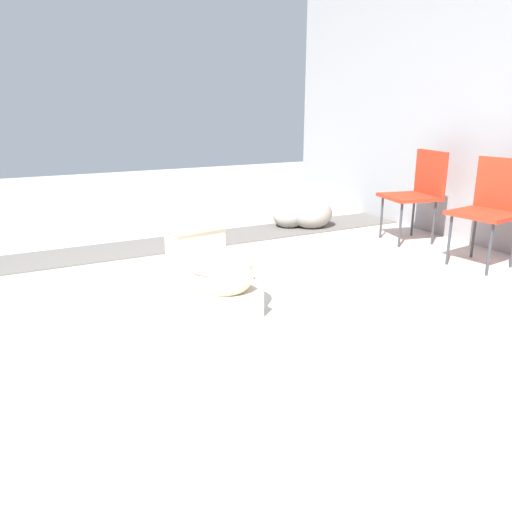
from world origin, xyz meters
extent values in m
plane|color=#B7B2A8|center=(0.00, 0.00, 0.00)|extent=(14.00, 14.00, 0.00)
cube|color=#605B56|center=(-1.38, 0.50, 0.01)|extent=(0.56, 8.00, 0.01)
cube|color=beige|center=(0.20, 0.22, 0.09)|extent=(0.64, 0.42, 0.17)
ellipsoid|color=beige|center=(0.30, 0.23, 0.26)|extent=(0.49, 0.42, 0.28)
cylinder|color=beige|center=(0.30, 0.23, 0.32)|extent=(0.44, 0.44, 0.03)
cube|color=beige|center=(0.00, 0.19, 0.32)|extent=(0.23, 0.36, 0.30)
cube|color=beige|center=(0.00, 0.19, 0.49)|extent=(0.25, 0.39, 0.04)
cylinder|color=silver|center=(-0.02, 0.27, 0.51)|extent=(0.02, 0.02, 0.01)
cube|color=red|center=(-0.47, 2.46, 0.42)|extent=(0.52, 0.52, 0.03)
cube|color=red|center=(-0.43, 2.65, 0.64)|extent=(0.44, 0.13, 0.40)
cylinder|color=#38383D|center=(-0.34, 2.25, 0.20)|extent=(0.02, 0.02, 0.40)
cylinder|color=#38383D|center=(-0.68, 2.33, 0.20)|extent=(0.02, 0.02, 0.40)
cylinder|color=#38383D|center=(-0.27, 2.59, 0.20)|extent=(0.02, 0.02, 0.40)
cylinder|color=#38383D|center=(-0.60, 2.66, 0.20)|extent=(0.02, 0.02, 0.40)
cube|color=red|center=(0.37, 2.42, 0.42)|extent=(0.50, 0.50, 0.03)
cube|color=red|center=(0.35, 2.62, 0.64)|extent=(0.44, 0.10, 0.40)
cylinder|color=#38383D|center=(0.56, 2.28, 0.20)|extent=(0.02, 0.02, 0.40)
cylinder|color=#38383D|center=(0.23, 2.23, 0.20)|extent=(0.02, 0.02, 0.40)
cylinder|color=#38383D|center=(0.18, 2.57, 0.20)|extent=(0.02, 0.02, 0.40)
ellipsoid|color=gray|center=(-1.45, 1.77, 0.13)|extent=(0.36, 0.38, 0.26)
ellipsoid|color=gray|center=(-1.31, 1.96, 0.16)|extent=(0.38, 0.46, 0.32)
camera|label=1|loc=(2.90, -0.89, 1.21)|focal=35.00mm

